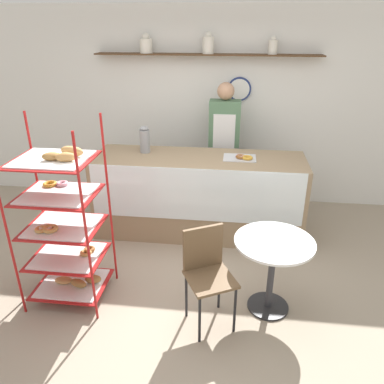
{
  "coord_description": "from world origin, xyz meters",
  "views": [
    {
      "loc": [
        0.43,
        -3.17,
        2.47
      ],
      "look_at": [
        0.0,
        0.36,
        0.85
      ],
      "focal_mm": 35.0,
      "sensor_mm": 36.0,
      "label": 1
    }
  ],
  "objects_px": {
    "cafe_table": "(273,258)",
    "coffee_carafe": "(145,140)",
    "cafe_chair": "(207,267)",
    "person_worker": "(224,143)",
    "pastry_rack": "(64,225)",
    "donut_tray_counter": "(241,157)"
  },
  "relations": [
    {
      "from": "coffee_carafe",
      "to": "person_worker",
      "type": "bearing_deg",
      "value": 28.9
    },
    {
      "from": "person_worker",
      "to": "cafe_table",
      "type": "xyz_separation_m",
      "value": [
        0.54,
        -2.0,
        -0.43
      ]
    },
    {
      "from": "donut_tray_counter",
      "to": "cafe_table",
      "type": "bearing_deg",
      "value": -77.47
    },
    {
      "from": "coffee_carafe",
      "to": "cafe_table",
      "type": "bearing_deg",
      "value": -44.74
    },
    {
      "from": "person_worker",
      "to": "coffee_carafe",
      "type": "height_order",
      "value": "person_worker"
    },
    {
      "from": "person_worker",
      "to": "cafe_chair",
      "type": "xyz_separation_m",
      "value": [
        -0.04,
        -2.2,
        -0.43
      ]
    },
    {
      "from": "cafe_chair",
      "to": "donut_tray_counter",
      "type": "xyz_separation_m",
      "value": [
        0.27,
        1.57,
        0.46
      ]
    },
    {
      "from": "pastry_rack",
      "to": "person_worker",
      "type": "distance_m",
      "value": 2.46
    },
    {
      "from": "cafe_table",
      "to": "cafe_chair",
      "type": "relative_size",
      "value": 0.82
    },
    {
      "from": "cafe_chair",
      "to": "donut_tray_counter",
      "type": "relative_size",
      "value": 2.35
    },
    {
      "from": "pastry_rack",
      "to": "person_worker",
      "type": "bearing_deg",
      "value": 56.4
    },
    {
      "from": "cafe_table",
      "to": "coffee_carafe",
      "type": "height_order",
      "value": "coffee_carafe"
    },
    {
      "from": "cafe_table",
      "to": "coffee_carafe",
      "type": "xyz_separation_m",
      "value": [
        -1.49,
        1.47,
        0.6
      ]
    },
    {
      "from": "cafe_chair",
      "to": "coffee_carafe",
      "type": "xyz_separation_m",
      "value": [
        -0.92,
        1.68,
        0.6
      ]
    },
    {
      "from": "person_worker",
      "to": "cafe_chair",
      "type": "relative_size",
      "value": 1.98
    },
    {
      "from": "person_worker",
      "to": "pastry_rack",
      "type": "bearing_deg",
      "value": -123.6
    },
    {
      "from": "pastry_rack",
      "to": "coffee_carafe",
      "type": "xyz_separation_m",
      "value": [
        0.41,
        1.52,
        0.37
      ]
    },
    {
      "from": "cafe_chair",
      "to": "pastry_rack",
      "type": "bearing_deg",
      "value": 145.5
    },
    {
      "from": "cafe_table",
      "to": "cafe_chair",
      "type": "bearing_deg",
      "value": -160.37
    },
    {
      "from": "cafe_table",
      "to": "cafe_chair",
      "type": "xyz_separation_m",
      "value": [
        -0.57,
        -0.2,
        0.01
      ]
    },
    {
      "from": "pastry_rack",
      "to": "coffee_carafe",
      "type": "height_order",
      "value": "pastry_rack"
    },
    {
      "from": "cafe_chair",
      "to": "donut_tray_counter",
      "type": "bearing_deg",
      "value": 52.7
    }
  ]
}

